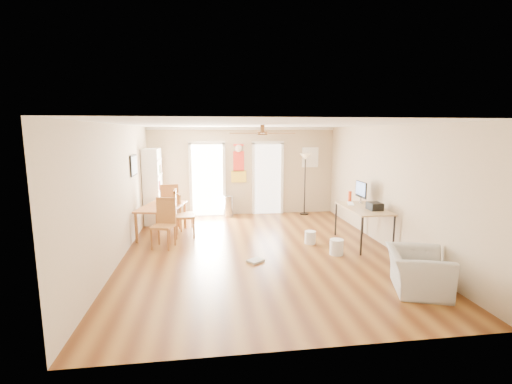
{
  "coord_description": "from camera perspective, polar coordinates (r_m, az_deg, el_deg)",
  "views": [
    {
      "loc": [
        -1.06,
        -7.15,
        2.45
      ],
      "look_at": [
        0.0,
        0.6,
        1.15
      ],
      "focal_mm": 25.3,
      "sensor_mm": 36.0,
      "label": 1
    }
  ],
  "objects": [
    {
      "name": "dining_table",
      "position": [
        8.97,
        -14.59,
        -4.37
      ],
      "size": [
        1.14,
        1.58,
        0.72
      ],
      "primitive_type": null,
      "rotation": [
        0.0,
        0.0,
        -0.21
      ],
      "color": "#AA6337",
      "rests_on": "floor"
    },
    {
      "name": "framed_poster",
      "position": [
        8.74,
        -18.78,
        4.01
      ],
      "size": [
        0.04,
        0.66,
        0.48
      ],
      "primitive_type": "cube",
      "color": "black",
      "rests_on": "wall_left"
    },
    {
      "name": "kitchen_doorway",
      "position": [
        10.73,
        -7.67,
        1.85
      ],
      "size": [
        0.9,
        0.1,
        2.1
      ],
      "primitive_type": null,
      "color": "white",
      "rests_on": "wall_back"
    },
    {
      "name": "wall_decal",
      "position": [
        10.71,
        -2.76,
        4.6
      ],
      "size": [
        0.46,
        0.03,
        1.1
      ],
      "primitive_type": "cube",
      "color": "red",
      "rests_on": "wall_back"
    },
    {
      "name": "floor",
      "position": [
        7.63,
        0.62,
        -9.29
      ],
      "size": [
        7.0,
        7.0,
        0.0
      ],
      "primitive_type": "plane",
      "color": "brown",
      "rests_on": "ground"
    },
    {
      "name": "torchiere_lamp",
      "position": [
        10.86,
        7.73,
        1.2
      ],
      "size": [
        0.43,
        0.43,
        1.82
      ],
      "primitive_type": null,
      "rotation": [
        0.0,
        0.0,
        0.32
      ],
      "color": "black",
      "rests_on": "floor"
    },
    {
      "name": "bookshelf",
      "position": [
        10.19,
        -15.99,
        0.94
      ],
      "size": [
        0.57,
        0.97,
        2.02
      ],
      "primitive_type": null,
      "rotation": [
        0.0,
        0.0,
        0.19
      ],
      "color": "white",
      "rests_on": "floor"
    },
    {
      "name": "dining_chair_right_a",
      "position": [
        9.26,
        -10.96,
        -3.13
      ],
      "size": [
        0.45,
        0.45,
        0.93
      ],
      "primitive_type": null,
      "rotation": [
        0.0,
        0.0,
        1.77
      ],
      "color": "#AB7737",
      "rests_on": "floor"
    },
    {
      "name": "armchair",
      "position": [
        6.26,
        24.17,
        -11.34
      ],
      "size": [
        1.12,
        1.2,
        0.63
      ],
      "primitive_type": "imported",
      "rotation": [
        0.0,
        0.0,
        1.24
      ],
      "color": "#A7A6A2",
      "rests_on": "floor"
    },
    {
      "name": "orange_bottle",
      "position": [
        8.86,
        14.62,
        -0.66
      ],
      "size": [
        0.08,
        0.08,
        0.24
      ],
      "primitive_type": "cylinder",
      "rotation": [
        0.0,
        0.0,
        0.01
      ],
      "color": "red",
      "rests_on": "computer_desk"
    },
    {
      "name": "wall_front",
      "position": [
        3.97,
        8.11,
        -7.47
      ],
      "size": [
        5.5,
        0.04,
        2.6
      ],
      "primitive_type": null,
      "color": "beige",
      "rests_on": "floor"
    },
    {
      "name": "dining_chair_right_b",
      "position": [
        8.66,
        -11.19,
        -3.35
      ],
      "size": [
        0.48,
        0.48,
        1.12
      ],
      "primitive_type": null,
      "rotation": [
        0.0,
        0.0,
        1.61
      ],
      "color": "#A26834",
      "rests_on": "floor"
    },
    {
      "name": "imac",
      "position": [
        8.7,
        16.27,
        -0.05
      ],
      "size": [
        0.21,
        0.55,
        0.51
      ],
      "primitive_type": null,
      "rotation": [
        0.0,
        0.0,
        0.26
      ],
      "color": "black",
      "rests_on": "computer_desk"
    },
    {
      "name": "wall_right",
      "position": [
        8.18,
        20.05,
        0.78
      ],
      "size": [
        0.04,
        7.0,
        2.6
      ],
      "primitive_type": null,
      "color": "beige",
      "rests_on": "floor"
    },
    {
      "name": "wastebasket_b",
      "position": [
        7.55,
        12.62,
        -8.48
      ],
      "size": [
        0.28,
        0.28,
        0.32
      ],
      "primitive_type": "cylinder",
      "rotation": [
        0.0,
        0.0,
        -0.02
      ],
      "color": "silver",
      "rests_on": "floor"
    },
    {
      "name": "floor_cloth",
      "position": [
        7.02,
        -0.06,
        -10.81
      ],
      "size": [
        0.37,
        0.36,
        0.04
      ],
      "primitive_type": "cube",
      "rotation": [
        0.0,
        0.0,
        0.66
      ],
      "color": "#A1A09B",
      "rests_on": "floor"
    },
    {
      "name": "trash_can",
      "position": [
        10.64,
        -4.41,
        -2.24
      ],
      "size": [
        0.36,
        0.36,
        0.61
      ],
      "primitive_type": "cylinder",
      "rotation": [
        0.0,
        0.0,
        -0.32
      ],
      "color": "#B8B8BA",
      "rests_on": "floor"
    },
    {
      "name": "computer_desk",
      "position": [
        8.33,
        16.47,
        -5.14
      ],
      "size": [
        0.77,
        1.53,
        0.82
      ],
      "primitive_type": null,
      "color": "tan",
      "rests_on": "floor"
    },
    {
      "name": "dining_chair_near",
      "position": [
        7.95,
        -14.51,
        -4.89
      ],
      "size": [
        0.54,
        0.54,
        1.05
      ],
      "primitive_type": null,
      "rotation": [
        0.0,
        0.0,
        -0.3
      ],
      "color": "#AB7637",
      "rests_on": "floor"
    },
    {
      "name": "crown_molding",
      "position": [
        7.23,
        0.65,
        10.31
      ],
      "size": [
        5.5,
        7.0,
        0.08
      ],
      "primitive_type": null,
      "color": "white",
      "rests_on": "wall_back"
    },
    {
      "name": "ac_grille",
      "position": [
        11.09,
        8.55,
        5.45
      ],
      "size": [
        0.5,
        0.04,
        0.6
      ],
      "primitive_type": "cube",
      "color": "white",
      "rests_on": "wall_back"
    },
    {
      "name": "keyboard",
      "position": [
        8.58,
        14.72,
        -1.77
      ],
      "size": [
        0.25,
        0.42,
        0.02
      ],
      "primitive_type": "cube",
      "rotation": [
        0.0,
        0.0,
        -0.32
      ],
      "color": "white",
      "rests_on": "computer_desk"
    },
    {
      "name": "wall_left",
      "position": [
        7.44,
        -20.82,
        -0.08
      ],
      "size": [
        0.04,
        7.0,
        2.6
      ],
      "primitive_type": null,
      "color": "beige",
      "rests_on": "floor"
    },
    {
      "name": "dining_chair_far",
      "position": [
        9.78,
        -13.59,
        -1.97
      ],
      "size": [
        0.55,
        0.55,
        1.12
      ],
      "primitive_type": null,
      "rotation": [
        0.0,
        0.0,
        3.35
      ],
      "color": "#995931",
      "rests_on": "floor"
    },
    {
      "name": "wastebasket_a",
      "position": [
        8.16,
        8.57,
        -7.11
      ],
      "size": [
        0.28,
        0.28,
        0.28
      ],
      "primitive_type": "cylinder",
      "rotation": [
        0.0,
        0.0,
        -0.14
      ],
      "color": "silver",
      "rests_on": "floor"
    },
    {
      "name": "ceiling",
      "position": [
        7.23,
        0.66,
        10.62
      ],
      "size": [
        5.5,
        7.0,
        0.0
      ],
      "primitive_type": null,
      "color": "silver",
      "rests_on": "floor"
    },
    {
      "name": "ceiling_fan",
      "position": [
        6.93,
        1.02,
        9.27
      ],
      "size": [
        1.24,
        1.24,
        0.2
      ],
      "primitive_type": null,
      "color": "#593819",
      "rests_on": "ceiling"
    },
    {
      "name": "bathroom_doorway",
      "position": [
        10.88,
        1.86,
        2.03
      ],
      "size": [
        0.8,
        0.1,
        2.1
      ],
      "primitive_type": null,
      "color": "white",
      "rests_on": "wall_back"
    },
    {
      "name": "wall_back",
      "position": [
        10.77,
        -2.1,
        3.29
      ],
      "size": [
        5.5,
        0.04,
        2.6
      ],
      "primitive_type": null,
      "color": "beige",
      "rests_on": "floor"
    },
    {
      "name": "printer",
      "position": [
        8.05,
        18.25,
        -2.15
      ],
      "size": [
        0.28,
        0.32,
        0.16
      ],
      "primitive_type": "cube",
      "rotation": [
        0.0,
        0.0,
        0.04
      ],
      "color": "black",
      "rests_on": "computer_desk"
    }
  ]
}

